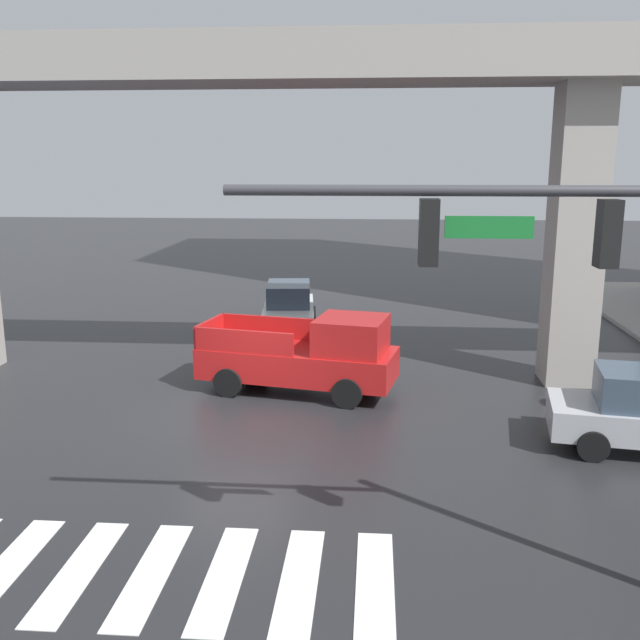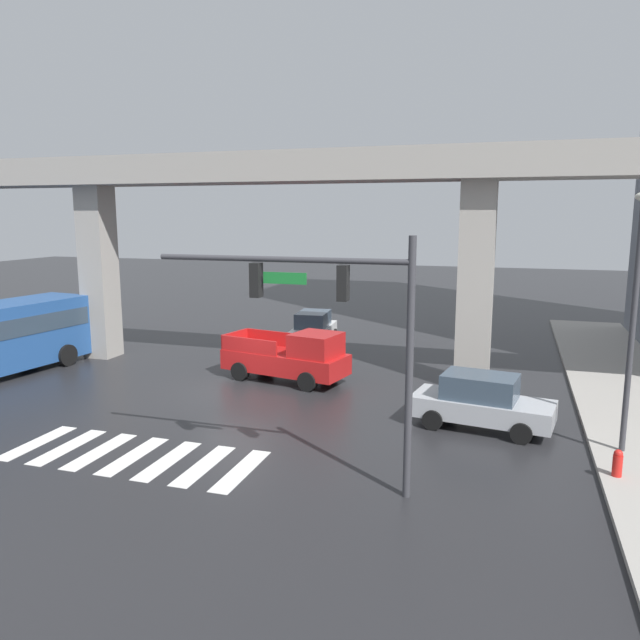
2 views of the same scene
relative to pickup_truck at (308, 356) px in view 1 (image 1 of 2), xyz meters
The scene contains 6 objects.
ground_plane 2.89m from the pickup_truck, 124.44° to the right, with size 120.00×120.00×0.00m, color #232326.
crosswalk_stripes 8.81m from the pickup_truck, 100.11° to the right, with size 7.15×2.80×0.01m.
elevated_overpass 7.19m from the pickup_truck, 135.81° to the left, with size 50.29×2.56×9.13m.
pickup_truck is the anchor object (origin of this frame).
sedan_white 7.00m from the pickup_truck, 101.12° to the left, with size 2.28×4.45×1.72m.
traffic_signal_mast 10.40m from the pickup_truck, 63.10° to the right, with size 6.49×0.32×6.20m.
Camera 1 is at (3.21, -15.56, 5.95)m, focal length 39.84 mm.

